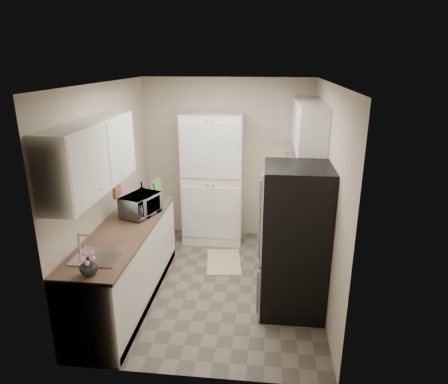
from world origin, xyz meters
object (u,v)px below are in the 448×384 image
Objects in this scene: electric_range at (292,240)px; microwave at (141,205)px; refrigerator at (294,241)px; pantry_cabinet at (213,180)px; toaster_oven at (298,181)px; wine_bottle at (142,193)px.

microwave is at bearing -167.58° from electric_range.
microwave is (-1.88, -0.41, 0.57)m from electric_range.
pantry_cabinet is at bearing 123.46° from refrigerator.
electric_range is 1.09m from toaster_oven.
pantry_cabinet is 7.68× the size of wine_bottle.
electric_range is 0.66× the size of refrigerator.
pantry_cabinet reaches higher than microwave.
refrigerator is 3.57× the size of microwave.
electric_range is (1.17, -0.93, -0.52)m from pantry_cabinet.
refrigerator is 6.53× the size of wine_bottle.
microwave is at bearing -74.55° from wine_bottle.
electric_range is at bearing -96.46° from toaster_oven.
pantry_cabinet is 1.18× the size of refrigerator.
pantry_cabinet is at bearing -8.38° from microwave.
pantry_cabinet is 1.58m from electric_range.
refrigerator reaches higher than electric_range.
microwave reaches higher than electric_range.
refrigerator reaches higher than wine_bottle.
wine_bottle is (-0.13, 0.45, -0.00)m from microwave.
electric_range is 2.01m from microwave.
electric_range is 2.09m from wine_bottle.
electric_range is 3.39× the size of toaster_oven.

